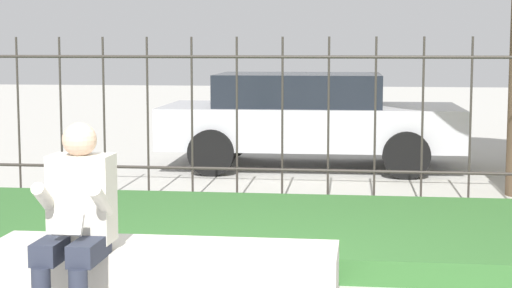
{
  "coord_description": "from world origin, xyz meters",
  "views": [
    {
      "loc": [
        0.87,
        -5.2,
        1.69
      ],
      "look_at": [
        -0.24,
        3.54,
        0.67
      ],
      "focal_mm": 60.0,
      "sensor_mm": 36.0,
      "label": 1
    }
  ],
  "objects": [
    {
      "name": "grass_berm",
      "position": [
        0.0,
        2.02,
        0.09
      ],
      "size": [
        8.39,
        2.64,
        0.19
      ],
      "color": "#33662D",
      "rests_on": "ground_plane"
    },
    {
      "name": "person_seated_reader",
      "position": [
        -0.84,
        -0.32,
        0.66
      ],
      "size": [
        0.42,
        0.73,
        1.23
      ],
      "color": "black",
      "rests_on": "ground_plane"
    },
    {
      "name": "car_parked_center",
      "position": [
        0.09,
        6.55,
        0.7
      ],
      "size": [
        4.08,
        2.04,
        1.3
      ],
      "rotation": [
        0.0,
        0.0,
        0.02
      ],
      "color": "#B7B7BC",
      "rests_on": "ground_plane"
    },
    {
      "name": "iron_fence",
      "position": [
        0.0,
        3.86,
        0.93
      ],
      "size": [
        6.39,
        0.03,
        1.78
      ],
      "color": "#332D28",
      "rests_on": "ground_plane"
    },
    {
      "name": "stone_bench",
      "position": [
        -0.39,
        0.0,
        0.19
      ],
      "size": [
        2.22,
        0.58,
        0.43
      ],
      "color": "beige",
      "rests_on": "ground_plane"
    }
  ]
}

